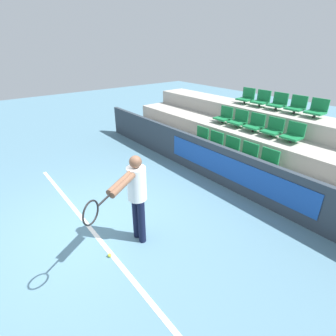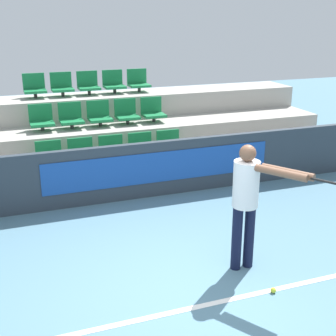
% 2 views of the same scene
% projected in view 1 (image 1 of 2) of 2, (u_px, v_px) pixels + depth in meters
% --- Properties ---
extents(ground_plane, '(30.00, 30.00, 0.00)m').
position_uv_depth(ground_plane, '(94.00, 226.00, 5.12)').
color(ground_plane, slate).
extents(court_baseline, '(6.11, 0.08, 0.01)m').
position_uv_depth(court_baseline, '(90.00, 228.00, 5.08)').
color(court_baseline, white).
rests_on(court_baseline, ground).
extents(barrier_wall, '(10.04, 0.14, 0.99)m').
position_uv_depth(barrier_wall, '(211.00, 161.00, 6.71)').
color(barrier_wall, '#2D3842').
rests_on(barrier_wall, ground).
extents(bleacher_tier_front, '(9.64, 1.04, 0.47)m').
position_uv_depth(bleacher_tier_front, '(225.00, 164.00, 7.18)').
color(bleacher_tier_front, '#ADA89E').
rests_on(bleacher_tier_front, ground).
extents(bleacher_tier_middle, '(9.64, 1.04, 0.94)m').
position_uv_depth(bleacher_tier_middle, '(249.00, 147.00, 7.65)').
color(bleacher_tier_middle, '#ADA89E').
rests_on(bleacher_tier_middle, ground).
extents(bleacher_tier_back, '(9.64, 1.04, 1.40)m').
position_uv_depth(bleacher_tier_back, '(270.00, 133.00, 8.13)').
color(bleacher_tier_back, '#ADA89E').
rests_on(bleacher_tier_back, ground).
extents(stadium_chair_0, '(0.45, 0.41, 0.50)m').
position_uv_depth(stadium_chair_0, '(200.00, 137.00, 7.85)').
color(stadium_chair_0, '#333333').
rests_on(stadium_chair_0, bleacher_tier_front).
extents(stadium_chair_1, '(0.45, 0.41, 0.50)m').
position_uv_depth(stadium_chair_1, '(214.00, 142.00, 7.45)').
color(stadium_chair_1, '#333333').
rests_on(stadium_chair_1, bleacher_tier_front).
extents(stadium_chair_2, '(0.45, 0.41, 0.50)m').
position_uv_depth(stadium_chair_2, '(230.00, 148.00, 7.05)').
color(stadium_chair_2, '#333333').
rests_on(stadium_chair_2, bleacher_tier_front).
extents(stadium_chair_3, '(0.45, 0.41, 0.50)m').
position_uv_depth(stadium_chair_3, '(247.00, 154.00, 6.65)').
color(stadium_chair_3, '#333333').
rests_on(stadium_chair_3, bleacher_tier_front).
extents(stadium_chair_4, '(0.45, 0.41, 0.50)m').
position_uv_depth(stadium_chair_4, '(267.00, 161.00, 6.25)').
color(stadium_chair_4, '#333333').
rests_on(stadium_chair_4, bleacher_tier_front).
extents(stadium_chair_5, '(0.45, 0.41, 0.50)m').
position_uv_depth(stadium_chair_5, '(224.00, 116.00, 8.23)').
color(stadium_chair_5, '#333333').
rests_on(stadium_chair_5, bleacher_tier_middle).
extents(stadium_chair_6, '(0.45, 0.41, 0.50)m').
position_uv_depth(stadium_chair_6, '(239.00, 120.00, 7.83)').
color(stadium_chair_6, '#333333').
rests_on(stadium_chair_6, bleacher_tier_middle).
extents(stadium_chair_7, '(0.45, 0.41, 0.50)m').
position_uv_depth(stadium_chair_7, '(255.00, 124.00, 7.43)').
color(stadium_chair_7, '#333333').
rests_on(stadium_chair_7, bleacher_tier_middle).
extents(stadium_chair_8, '(0.45, 0.41, 0.50)m').
position_uv_depth(stadium_chair_8, '(273.00, 129.00, 7.03)').
color(stadium_chair_8, '#333333').
rests_on(stadium_chair_8, bleacher_tier_middle).
extents(stadium_chair_9, '(0.45, 0.41, 0.50)m').
position_uv_depth(stadium_chair_9, '(293.00, 134.00, 6.63)').
color(stadium_chair_9, '#333333').
rests_on(stadium_chair_9, bleacher_tier_middle).
extents(stadium_chair_10, '(0.45, 0.41, 0.50)m').
position_uv_depth(stadium_chair_10, '(246.00, 97.00, 8.60)').
color(stadium_chair_10, '#333333').
rests_on(stadium_chair_10, bleacher_tier_back).
extents(stadium_chair_11, '(0.45, 0.41, 0.50)m').
position_uv_depth(stadium_chair_11, '(261.00, 100.00, 8.20)').
color(stadium_chair_11, '#333333').
rests_on(stadium_chair_11, bleacher_tier_back).
extents(stadium_chair_12, '(0.45, 0.41, 0.50)m').
position_uv_depth(stadium_chair_12, '(278.00, 103.00, 7.80)').
color(stadium_chair_12, '#333333').
rests_on(stadium_chair_12, bleacher_tier_back).
extents(stadium_chair_13, '(0.45, 0.41, 0.50)m').
position_uv_depth(stadium_chair_13, '(296.00, 106.00, 7.40)').
color(stadium_chair_13, '#333333').
rests_on(stadium_chair_13, bleacher_tier_back).
extents(stadium_chair_14, '(0.45, 0.41, 0.50)m').
position_uv_depth(stadium_chair_14, '(317.00, 110.00, 7.00)').
color(stadium_chair_14, '#333333').
rests_on(stadium_chair_14, bleacher_tier_back).
extents(tennis_player, '(0.92, 1.36, 1.65)m').
position_uv_depth(tennis_player, '(135.00, 192.00, 4.30)').
color(tennis_player, black).
rests_on(tennis_player, ground).
extents(tennis_ball, '(0.07, 0.07, 0.07)m').
position_uv_depth(tennis_ball, '(110.00, 255.00, 4.38)').
color(tennis_ball, '#CCDB33').
rests_on(tennis_ball, ground).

